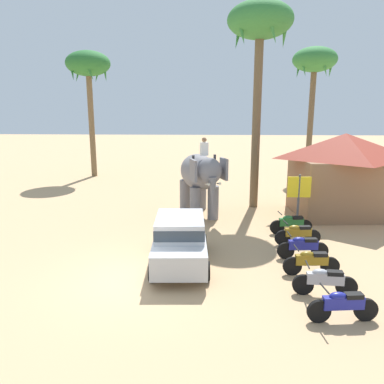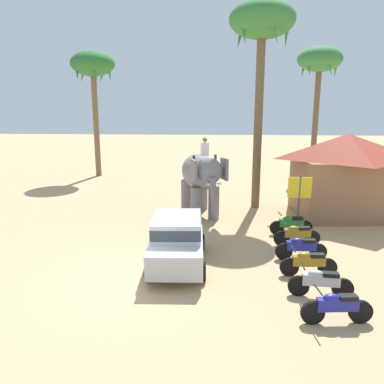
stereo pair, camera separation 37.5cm
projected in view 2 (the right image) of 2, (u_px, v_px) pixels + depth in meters
ground_plane at (134, 277)px, 11.89m from camera, size 120.00×120.00×0.00m
car_sedan_foreground at (177, 238)px, 12.70m from camera, size 2.03×4.18×1.70m
elephant_with_mahout at (201, 176)px, 18.12m from camera, size 2.61×4.01×3.88m
motorcycle_nearest_camera at (337, 306)px, 9.27m from camera, size 1.80×0.55×0.94m
motorcycle_second_in_row at (321, 282)px, 10.57m from camera, size 1.80×0.55×0.94m
motorcycle_mid_row at (309, 262)px, 11.87m from camera, size 1.80×0.55×0.94m
motorcycle_fourth_in_row at (301, 247)px, 13.15m from camera, size 1.80×0.55×0.94m
motorcycle_far_in_row at (297, 234)px, 14.48m from camera, size 1.80×0.55×0.94m
motorcycle_end_of_row at (291, 224)px, 15.75m from camera, size 1.80×0.55×0.94m
palm_tree_behind_elephant at (262, 28)px, 18.20m from camera, size 3.20×3.20×10.22m
palm_tree_near_hut at (93, 68)px, 27.49m from camera, size 3.20×3.20×9.17m
palm_tree_left_of_road at (319, 64)px, 27.30m from camera, size 3.20×3.20×9.47m
roadside_hut at (345, 173)px, 18.20m from camera, size 5.27×4.53×4.00m
signboard_yellow at (300, 191)px, 16.24m from camera, size 1.00×0.10×2.40m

